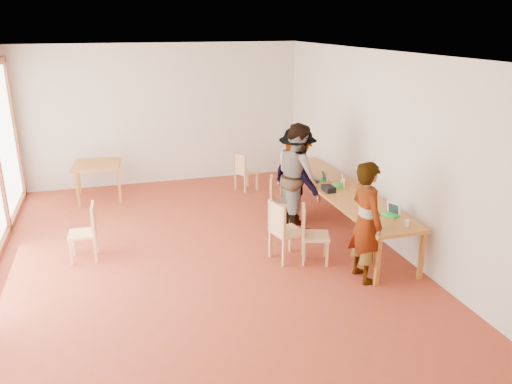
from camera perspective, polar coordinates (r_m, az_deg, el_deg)
The scene contains 24 objects.
ground at distance 7.76m, azimuth -6.57°, elevation -7.30°, with size 8.00×8.00×0.00m, color #973824.
wall_back at distance 11.10m, azimuth -10.58°, elevation 8.67°, with size 6.00×0.10×3.00m, color beige.
wall_front at distance 3.63m, azimuth 4.11°, elevation -12.83°, with size 6.00×0.10×3.00m, color beige.
wall_right at distance 8.24m, azimuth 14.07°, elevation 4.94°, with size 0.10×8.00×3.00m, color beige.
ceiling at distance 6.98m, azimuth -7.52°, elevation 15.55°, with size 6.00×8.00×0.04m, color white.
communal_table at distance 8.54m, azimuth 9.51°, elevation 0.16°, with size 0.80×4.00×0.75m.
side_table at distance 10.40m, azimuth -17.71°, elevation 2.71°, with size 0.90×0.90×0.75m.
chair_near at distance 7.37m, azimuth 3.01°, elevation -3.81°, with size 0.52×0.52×0.49m.
chair_mid at distance 7.39m, azimuth 6.09°, elevation -4.17°, with size 0.51×0.51×0.46m.
chair_far at distance 8.77m, azimuth 2.29°, elevation -0.41°, with size 0.50×0.50×0.45m.
chair_empty at distance 10.49m, azimuth -1.49°, elevation 2.75°, with size 0.50×0.50×0.43m.
chair_spare at distance 7.85m, azimuth -18.65°, elevation -3.71°, with size 0.41×0.41×0.46m.
person_near at distance 6.90m, azimuth 12.46°, elevation -3.37°, with size 0.62×0.41×1.69m, color gray.
person_mid at distance 8.56m, azimuth 4.85°, elevation 1.86°, with size 0.89×0.69×1.82m, color gray.
person_far at distance 8.68m, azimuth 4.69°, elevation 1.79°, with size 1.12×0.64×1.73m, color gray.
laptop_near at distance 7.47m, azimuth 15.27°, elevation -2.20°, with size 0.27×0.29×0.19m.
laptop_mid at distance 8.59m, azimuth 9.61°, elevation 0.99°, with size 0.28×0.30×0.20m.
laptop_far at distance 8.89m, azimuth 7.59°, elevation 1.66°, with size 0.21×0.24×0.19m.
yellow_mug at distance 7.06m, azimuth 13.15°, elevation -3.26°, with size 0.14×0.14×0.11m, color yellow.
green_bottle at distance 8.00m, azimuth 11.92°, elevation 0.12°, with size 0.07×0.07×0.28m, color #127E17.
clear_glass at distance 7.14m, azimuth 16.87°, elevation -3.44°, with size 0.07×0.07×0.09m, color silver.
condiment_cup at distance 8.81m, azimuth 9.92°, elevation 1.25°, with size 0.08×0.08×0.06m, color white.
pink_phone at distance 8.84m, azimuth 8.54°, elevation 1.22°, with size 0.05×0.10×0.01m, color #E04657.
black_pouch at distance 8.32m, azimuth 8.30°, elevation 0.38°, with size 0.16×0.26×0.09m, color black.
Camera 1 is at (-1.12, -6.88, 3.40)m, focal length 35.00 mm.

